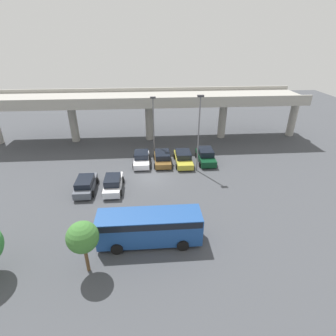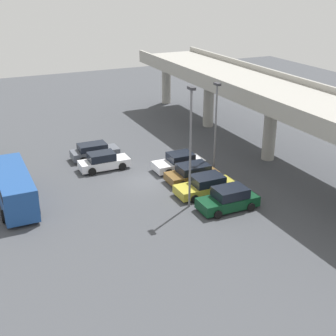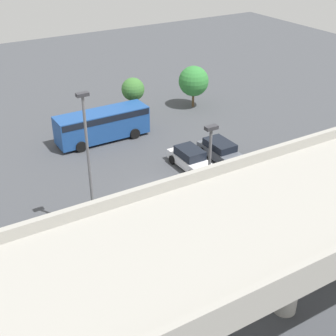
{
  "view_description": "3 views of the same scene",
  "coord_description": "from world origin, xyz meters",
  "px_view_note": "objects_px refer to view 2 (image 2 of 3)",
  "views": [
    {
      "loc": [
        -0.06,
        -26.56,
        15.01
      ],
      "look_at": [
        1.9,
        -0.58,
        1.53
      ],
      "focal_mm": 28.0,
      "sensor_mm": 36.0,
      "label": 1
    },
    {
      "loc": [
        33.4,
        -13.27,
        16.23
      ],
      "look_at": [
        0.67,
        1.94,
        1.19
      ],
      "focal_mm": 50.0,
      "sensor_mm": 36.0,
      "label": 2
    },
    {
      "loc": [
        13.91,
        24.41,
        17.81
      ],
      "look_at": [
        -0.11,
        1.01,
        2.64
      ],
      "focal_mm": 50.0,
      "sensor_mm": 36.0,
      "label": 3
    }
  ],
  "objects_px": {
    "parked_car_0": "(94,151)",
    "parked_car_1": "(103,161)",
    "parked_car_2": "(179,162)",
    "parked_car_4": "(206,185)",
    "lamp_post_mid_lot": "(216,121)",
    "parked_car_3": "(192,173)",
    "parked_car_5": "(228,199)",
    "lamp_post_near_aisle": "(191,140)",
    "shuttle_bus": "(14,185)"
  },
  "relations": [
    {
      "from": "parked_car_4",
      "to": "lamp_post_near_aisle",
      "type": "bearing_deg",
      "value": 31.8
    },
    {
      "from": "parked_car_2",
      "to": "lamp_post_near_aisle",
      "type": "xyz_separation_m",
      "value": [
        6.71,
        -2.44,
        4.54
      ]
    },
    {
      "from": "parked_car_3",
      "to": "shuttle_bus",
      "type": "distance_m",
      "value": 14.31
    },
    {
      "from": "parked_car_4",
      "to": "parked_car_5",
      "type": "height_order",
      "value": "parked_car_5"
    },
    {
      "from": "parked_car_2",
      "to": "parked_car_5",
      "type": "xyz_separation_m",
      "value": [
        8.29,
        -0.0,
        0.07
      ]
    },
    {
      "from": "parked_car_1",
      "to": "parked_car_5",
      "type": "bearing_deg",
      "value": -61.58
    },
    {
      "from": "parked_car_4",
      "to": "lamp_post_mid_lot",
      "type": "height_order",
      "value": "lamp_post_mid_lot"
    },
    {
      "from": "parked_car_4",
      "to": "shuttle_bus",
      "type": "relative_size",
      "value": 0.6
    },
    {
      "from": "parked_car_5",
      "to": "lamp_post_mid_lot",
      "type": "relative_size",
      "value": 0.57
    },
    {
      "from": "parked_car_0",
      "to": "parked_car_2",
      "type": "height_order",
      "value": "parked_car_2"
    },
    {
      "from": "lamp_post_near_aisle",
      "to": "parked_car_4",
      "type": "bearing_deg",
      "value": 121.8
    },
    {
      "from": "parked_car_4",
      "to": "lamp_post_mid_lot",
      "type": "xyz_separation_m",
      "value": [
        -3.65,
        2.83,
        3.93
      ]
    },
    {
      "from": "parked_car_5",
      "to": "parked_car_2",
      "type": "bearing_deg",
      "value": -90.02
    },
    {
      "from": "parked_car_0",
      "to": "parked_car_5",
      "type": "relative_size",
      "value": 0.98
    },
    {
      "from": "parked_car_1",
      "to": "parked_car_4",
      "type": "height_order",
      "value": "parked_car_1"
    },
    {
      "from": "parked_car_0",
      "to": "lamp_post_mid_lot",
      "type": "xyz_separation_m",
      "value": [
        7.51,
        8.66,
        3.92
      ]
    },
    {
      "from": "shuttle_bus",
      "to": "lamp_post_mid_lot",
      "type": "bearing_deg",
      "value": -92.83
    },
    {
      "from": "parked_car_0",
      "to": "lamp_post_near_aisle",
      "type": "height_order",
      "value": "lamp_post_near_aisle"
    },
    {
      "from": "parked_car_2",
      "to": "lamp_post_near_aisle",
      "type": "height_order",
      "value": "lamp_post_near_aisle"
    },
    {
      "from": "parked_car_5",
      "to": "lamp_post_near_aisle",
      "type": "xyz_separation_m",
      "value": [
        -1.58,
        -2.44,
        4.48
      ]
    },
    {
      "from": "parked_car_0",
      "to": "lamp_post_near_aisle",
      "type": "bearing_deg",
      "value": -73.86
    },
    {
      "from": "parked_car_2",
      "to": "parked_car_5",
      "type": "bearing_deg",
      "value": 89.98
    },
    {
      "from": "parked_car_5",
      "to": "shuttle_bus",
      "type": "distance_m",
      "value": 16.09
    },
    {
      "from": "parked_car_2",
      "to": "shuttle_bus",
      "type": "distance_m",
      "value": 14.3
    },
    {
      "from": "parked_car_2",
      "to": "shuttle_bus",
      "type": "bearing_deg",
      "value": 3.45
    },
    {
      "from": "parked_car_1",
      "to": "lamp_post_mid_lot",
      "type": "height_order",
      "value": "lamp_post_mid_lot"
    },
    {
      "from": "parked_car_3",
      "to": "parked_car_4",
      "type": "bearing_deg",
      "value": 86.56
    },
    {
      "from": "parked_car_2",
      "to": "lamp_post_mid_lot",
      "type": "bearing_deg",
      "value": 146.88
    },
    {
      "from": "shuttle_bus",
      "to": "lamp_post_mid_lot",
      "type": "relative_size",
      "value": 1.02
    },
    {
      "from": "parked_car_3",
      "to": "lamp_post_mid_lot",
      "type": "xyz_separation_m",
      "value": [
        -0.98,
        2.67,
        3.93
      ]
    },
    {
      "from": "parked_car_3",
      "to": "parked_car_5",
      "type": "xyz_separation_m",
      "value": [
        5.62,
        0.08,
        0.07
      ]
    },
    {
      "from": "parked_car_5",
      "to": "parked_car_4",
      "type": "bearing_deg",
      "value": -85.42
    },
    {
      "from": "parked_car_0",
      "to": "parked_car_1",
      "type": "distance_m",
      "value": 2.88
    },
    {
      "from": "parked_car_1",
      "to": "parked_car_2",
      "type": "xyz_separation_m",
      "value": [
        2.94,
        6.08,
        -0.03
      ]
    },
    {
      "from": "parked_car_3",
      "to": "lamp_post_near_aisle",
      "type": "distance_m",
      "value": 6.52
    },
    {
      "from": "parked_car_0",
      "to": "lamp_post_mid_lot",
      "type": "height_order",
      "value": "lamp_post_mid_lot"
    },
    {
      "from": "lamp_post_near_aisle",
      "to": "lamp_post_mid_lot",
      "type": "height_order",
      "value": "lamp_post_near_aisle"
    },
    {
      "from": "parked_car_0",
      "to": "parked_car_3",
      "type": "distance_m",
      "value": 10.39
    },
    {
      "from": "parked_car_0",
      "to": "lamp_post_near_aisle",
      "type": "relative_size",
      "value": 0.49
    },
    {
      "from": "parked_car_2",
      "to": "lamp_post_mid_lot",
      "type": "distance_m",
      "value": 5.01
    },
    {
      "from": "shuttle_bus",
      "to": "parked_car_3",
      "type": "bearing_deg",
      "value": -97.28
    },
    {
      "from": "parked_car_1",
      "to": "lamp_post_near_aisle",
      "type": "relative_size",
      "value": 0.49
    },
    {
      "from": "parked_car_4",
      "to": "shuttle_bus",
      "type": "height_order",
      "value": "shuttle_bus"
    },
    {
      "from": "lamp_post_near_aisle",
      "to": "parked_car_0",
      "type": "bearing_deg",
      "value": -163.86
    },
    {
      "from": "parked_car_5",
      "to": "lamp_post_near_aisle",
      "type": "distance_m",
      "value": 5.34
    },
    {
      "from": "parked_car_3",
      "to": "lamp_post_near_aisle",
      "type": "height_order",
      "value": "lamp_post_near_aisle"
    },
    {
      "from": "shuttle_bus",
      "to": "lamp_post_near_aisle",
      "type": "relative_size",
      "value": 0.89
    },
    {
      "from": "parked_car_4",
      "to": "lamp_post_mid_lot",
      "type": "distance_m",
      "value": 6.07
    },
    {
      "from": "parked_car_1",
      "to": "shuttle_bus",
      "type": "distance_m",
      "value": 9.05
    },
    {
      "from": "parked_car_0",
      "to": "parked_car_1",
      "type": "height_order",
      "value": "parked_car_1"
    }
  ]
}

